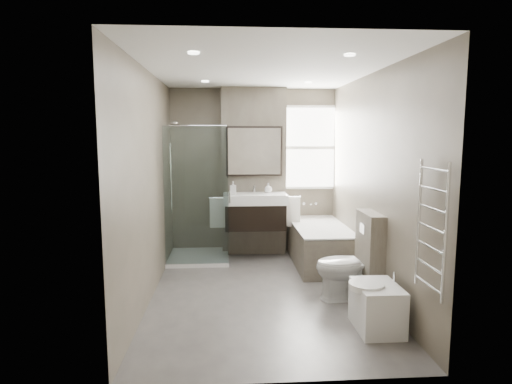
{
  "coord_description": "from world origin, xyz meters",
  "views": [
    {
      "loc": [
        -0.41,
        -4.92,
        1.87
      ],
      "look_at": [
        -0.07,
        0.15,
        1.2
      ],
      "focal_mm": 30.0,
      "sensor_mm": 36.0,
      "label": 1
    }
  ],
  "objects": [
    {
      "name": "room",
      "position": [
        0.0,
        0.0,
        1.3
      ],
      "size": [
        2.7,
        3.9,
        2.7
      ],
      "color": "#54514E",
      "rests_on": "ground"
    },
    {
      "name": "vanity_pier",
      "position": [
        0.0,
        1.77,
        1.3
      ],
      "size": [
        1.0,
        0.25,
        2.6
      ],
      "primitive_type": "cube",
      "color": "#5D5649",
      "rests_on": "ground"
    },
    {
      "name": "vanity",
      "position": [
        0.0,
        1.43,
        0.74
      ],
      "size": [
        0.95,
        0.47,
        0.66
      ],
      "color": "black",
      "rests_on": "vanity_pier"
    },
    {
      "name": "mirror_cabinet",
      "position": [
        0.0,
        1.61,
        1.63
      ],
      "size": [
        0.86,
        0.08,
        0.76
      ],
      "color": "black",
      "rests_on": "vanity_pier"
    },
    {
      "name": "towel_left",
      "position": [
        -0.56,
        1.4,
        0.72
      ],
      "size": [
        0.24,
        0.06,
        0.44
      ],
      "primitive_type": "cube",
      "color": "silver",
      "rests_on": "vanity_pier"
    },
    {
      "name": "towel_right",
      "position": [
        0.56,
        1.4,
        0.72
      ],
      "size": [
        0.24,
        0.06,
        0.44
      ],
      "primitive_type": "cube",
      "color": "silver",
      "rests_on": "vanity_pier"
    },
    {
      "name": "shower_enclosure",
      "position": [
        -0.75,
        1.35,
        0.49
      ],
      "size": [
        0.9,
        0.9,
        2.0
      ],
      "color": "white",
      "rests_on": "ground"
    },
    {
      "name": "bathtub",
      "position": [
        0.92,
        1.1,
        0.32
      ],
      "size": [
        0.75,
        1.6,
        0.57
      ],
      "color": "#5D5649",
      "rests_on": "ground"
    },
    {
      "name": "window",
      "position": [
        0.9,
        1.88,
        1.68
      ],
      "size": [
        0.98,
        0.06,
        1.33
      ],
      "color": "white",
      "rests_on": "room"
    },
    {
      "name": "toilet",
      "position": [
        0.97,
        -0.27,
        0.39
      ],
      "size": [
        0.79,
        0.49,
        0.78
      ],
      "primitive_type": "imported",
      "rotation": [
        0.0,
        0.0,
        -1.5
      ],
      "color": "white",
      "rests_on": "ground"
    },
    {
      "name": "cistern_box",
      "position": [
        1.21,
        -0.25,
        0.5
      ],
      "size": [
        0.19,
        0.55,
        1.0
      ],
      "color": "#5D5649",
      "rests_on": "ground"
    },
    {
      "name": "bidet",
      "position": [
        1.01,
        -1.06,
        0.24
      ],
      "size": [
        0.48,
        0.56,
        0.57
      ],
      "color": "white",
      "rests_on": "ground"
    },
    {
      "name": "towel_radiator",
      "position": [
        1.25,
        -1.6,
        1.12
      ],
      "size": [
        0.03,
        0.49,
        1.1
      ],
      "color": "silver",
      "rests_on": "room"
    },
    {
      "name": "soap_bottle_a",
      "position": [
        -0.33,
        1.41,
        1.1
      ],
      "size": [
        0.09,
        0.09,
        0.19
      ],
      "primitive_type": "imported",
      "color": "white",
      "rests_on": "vanity"
    },
    {
      "name": "soap_bottle_b",
      "position": [
        0.21,
        1.52,
        1.08
      ],
      "size": [
        0.12,
        0.12,
        0.15
      ],
      "primitive_type": "imported",
      "color": "white",
      "rests_on": "vanity"
    }
  ]
}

